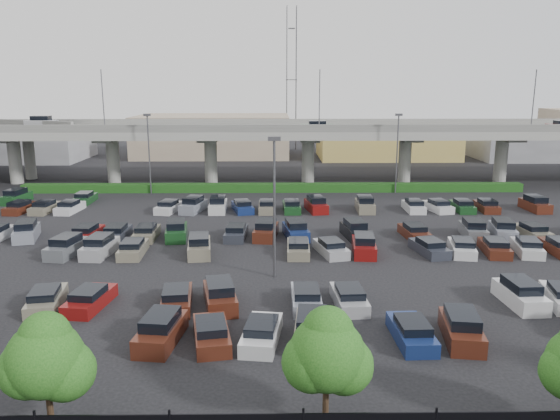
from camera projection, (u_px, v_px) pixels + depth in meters
ground at (274, 246)px, 48.05m from camera, size 280.00×280.00×0.00m
overpass at (272, 134)px, 77.68m from camera, size 150.00×13.00×15.80m
hedge at (274, 188)px, 72.30m from camera, size 66.00×1.60×1.10m
tree_row at (294, 353)px, 21.42m from camera, size 65.07×3.66×5.94m
parked_cars at (267, 248)px, 45.04m from camera, size 62.97×41.65×1.67m
light_poles at (228, 172)px, 48.56m from camera, size 66.90×48.38×10.30m
distant_buildings at (336, 138)px, 107.64m from camera, size 138.00×24.00×9.00m
comm_tower at (291, 77)px, 116.77m from camera, size 2.40×2.40×30.00m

